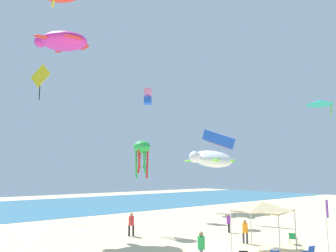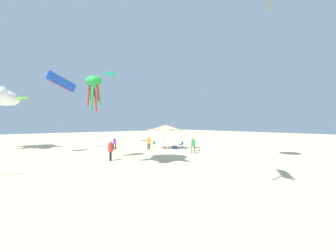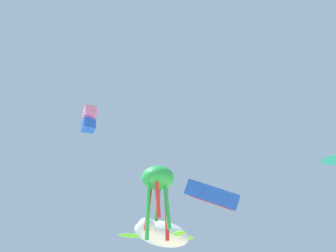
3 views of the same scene
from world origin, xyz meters
TOP-DOWN VIEW (x-y plane):
  - kite_parafoil_blue at (10.11, 9.91)m, footprint 1.20×3.90m
  - kite_octopus_green at (-0.10, 9.75)m, footprint 1.47×1.47m
  - kite_box_pink at (6.76, 18.38)m, footprint 1.34×1.35m
  - kite_turtle_white at (15.55, 15.96)m, footprint 7.17×6.44m

SIDE VIEW (x-z plane):
  - kite_turtle_white at x=15.55m, z-range 5.26..8.33m
  - kite_octopus_green at x=-0.10m, z-range 5.42..8.69m
  - kite_parafoil_blue at x=10.11m, z-range 7.38..9.75m
  - kite_box_pink at x=6.76m, z-range 13.38..15.40m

